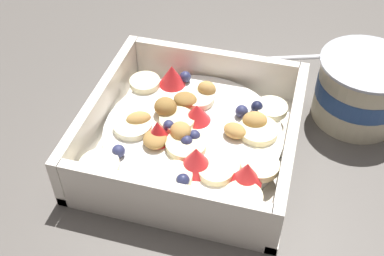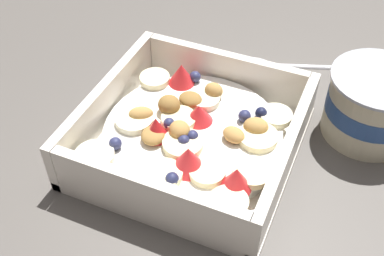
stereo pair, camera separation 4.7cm
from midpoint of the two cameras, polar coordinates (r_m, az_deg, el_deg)
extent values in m
plane|color=#56514C|center=(0.49, 2.28, -3.64)|extent=(2.40, 2.40, 0.00)
cube|color=white|center=(0.49, 2.76, -2.23)|extent=(0.20, 0.20, 0.01)
cube|color=white|center=(0.51, -7.27, 2.67)|extent=(0.20, 0.01, 0.06)
cube|color=white|center=(0.46, 13.97, -3.58)|extent=(0.20, 0.01, 0.06)
cube|color=white|center=(0.54, 6.51, 6.15)|extent=(0.01, 0.18, 0.06)
cube|color=white|center=(0.42, -1.96, -8.77)|extent=(0.01, 0.18, 0.06)
cylinder|color=white|center=(0.48, 2.81, -1.13)|extent=(0.18, 0.18, 0.02)
cylinder|color=beige|center=(0.46, 2.44, -2.21)|extent=(0.04, 0.04, 0.01)
cylinder|color=#F7EFC6|center=(0.45, -8.47, -3.42)|extent=(0.05, 0.05, 0.01)
cylinder|color=#F4EAB7|center=(0.42, 7.62, -8.88)|extent=(0.04, 0.04, 0.01)
cylinder|color=beige|center=(0.43, 4.94, -5.36)|extent=(0.05, 0.05, 0.01)
cylinder|color=#F4EAB7|center=(0.47, 10.62, -1.18)|extent=(0.05, 0.05, 0.01)
cylinder|color=beige|center=(0.48, 1.23, 0.92)|extent=(0.05, 0.05, 0.01)
cylinder|color=#F4EAB7|center=(0.43, -0.46, -5.50)|extent=(0.05, 0.05, 0.01)
cylinder|color=#F4EAB7|center=(0.53, -1.86, 5.68)|extent=(0.04, 0.04, 0.01)
cylinder|color=#F7EFC6|center=(0.48, -4.15, 0.62)|extent=(0.05, 0.05, 0.01)
cylinder|color=#F7EFC6|center=(0.50, 12.53, 1.27)|extent=(0.04, 0.04, 0.01)
cylinder|color=#F7EFC6|center=(0.50, 4.18, 3.24)|extent=(0.04, 0.04, 0.01)
cylinder|color=beige|center=(0.44, 10.21, -5.31)|extent=(0.05, 0.05, 0.01)
cone|color=red|center=(0.48, 3.24, 1.73)|extent=(0.03, 0.03, 0.02)
cone|color=red|center=(0.52, 1.35, 6.25)|extent=(0.03, 0.03, 0.02)
cone|color=red|center=(0.42, 8.45, -6.06)|extent=(0.04, 0.04, 0.02)
cone|color=red|center=(0.43, 2.70, -3.77)|extent=(0.04, 0.04, 0.03)
cone|color=red|center=(0.46, -1.30, -0.13)|extent=(0.03, 0.03, 0.02)
sphere|color=navy|center=(0.53, 2.94, 5.94)|extent=(0.01, 0.01, 0.01)
sphere|color=#191E3D|center=(0.49, 10.85, 1.62)|extent=(0.01, 0.01, 0.01)
sphere|color=#23284C|center=(0.42, 0.84, -6.16)|extent=(0.01, 0.01, 0.01)
sphere|color=navy|center=(0.46, -6.08, -1.96)|extent=(0.01, 0.01, 0.01)
sphere|color=navy|center=(0.46, 3.01, -1.06)|extent=(0.01, 0.01, 0.01)
sphere|color=navy|center=(0.49, 8.98, 1.27)|extent=(0.01, 0.01, 0.01)
sphere|color=navy|center=(0.47, 0.14, 0.40)|extent=(0.01, 0.01, 0.01)
sphere|color=navy|center=(0.46, 1.76, -1.57)|extent=(0.01, 0.01, 0.01)
ellipsoid|color=tan|center=(0.48, 10.36, 0.08)|extent=(0.02, 0.03, 0.02)
ellipsoid|color=olive|center=(0.50, 2.54, 3.26)|extent=(0.03, 0.03, 0.01)
ellipsoid|color=#AD7F42|center=(0.46, -1.69, -1.03)|extent=(0.03, 0.03, 0.01)
ellipsoid|color=tan|center=(0.48, -3.24, 1.54)|extent=(0.03, 0.03, 0.01)
ellipsoid|color=tan|center=(0.47, 1.64, -0.05)|extent=(0.03, 0.03, 0.02)
ellipsoid|color=olive|center=(0.49, 0.05, 2.63)|extent=(0.03, 0.03, 0.02)
ellipsoid|color=tan|center=(0.47, 7.84, -0.94)|extent=(0.02, 0.03, 0.01)
ellipsoid|color=tan|center=(0.51, 5.36, 4.28)|extent=(0.02, 0.02, 0.02)
ellipsoid|color=silver|center=(0.61, 9.37, 7.53)|extent=(0.05, 0.06, 0.01)
cylinder|color=silver|center=(0.62, 17.35, 6.92)|extent=(0.05, 0.12, 0.01)
cylinder|color=beige|center=(0.53, 22.86, 2.22)|extent=(0.09, 0.09, 0.07)
cylinder|color=#2D5193|center=(0.53, 22.96, 2.50)|extent=(0.09, 0.09, 0.02)
cylinder|color=#B7BCC6|center=(0.51, 23.95, 5.21)|extent=(0.10, 0.10, 0.00)
camera|label=1|loc=(0.02, -87.13, 2.77)|focal=45.40mm
camera|label=2|loc=(0.02, 92.87, -2.77)|focal=45.40mm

